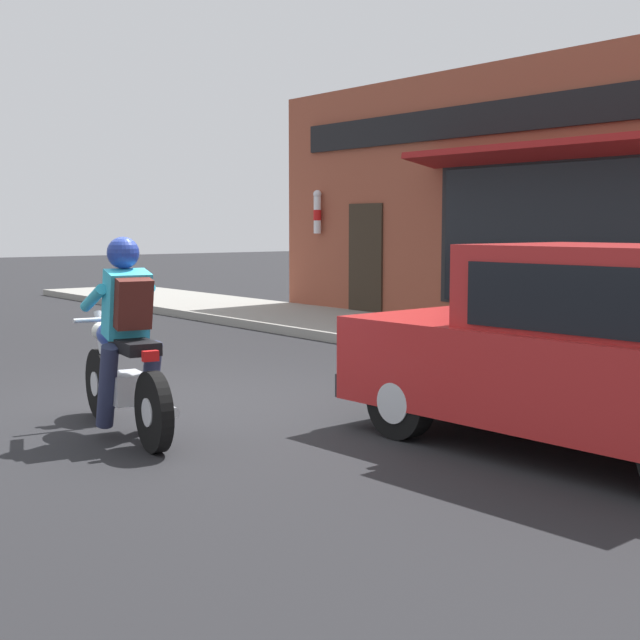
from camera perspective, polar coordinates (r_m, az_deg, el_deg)
ground_plane at (r=8.56m, az=-8.36°, el=-5.51°), size 80.00×80.00×0.00m
sidewalk_curb at (r=14.02m, az=4.21°, el=-0.64°), size 2.60×22.00×0.14m
storefront_building at (r=14.34m, az=11.55°, el=7.56°), size 1.25×10.57×4.20m
motorcycle_with_rider at (r=7.44m, az=-12.38°, el=-2.05°), size 0.64×2.01×1.62m
car_hatchback at (r=6.93m, az=16.97°, el=-2.04°), size 1.83×3.86×1.57m
trash_bin at (r=12.67m, az=16.27°, el=0.98°), size 0.56×0.56×0.98m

